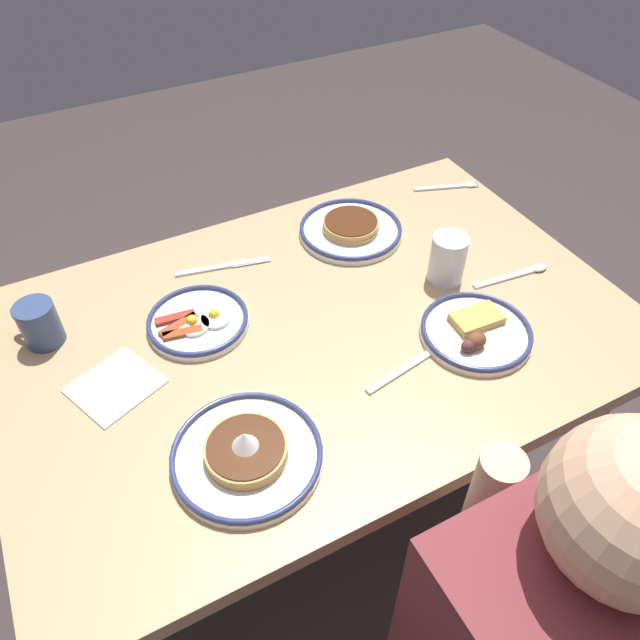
% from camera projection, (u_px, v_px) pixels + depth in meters
% --- Properties ---
extents(ground_plane, '(6.00, 6.00, 0.00)m').
position_uv_depth(ground_plane, '(318.00, 502.00, 1.83)').
color(ground_plane, '#3B3130').
extents(dining_table, '(1.32, 0.88, 0.75)m').
position_uv_depth(dining_table, '(317.00, 354.00, 1.37)').
color(dining_table, tan).
rests_on(dining_table, ground_plane).
extents(plate_near_main, '(0.22, 0.22, 0.04)m').
position_uv_depth(plate_near_main, '(198.00, 321.00, 1.29)').
color(plate_near_main, white).
rests_on(plate_near_main, dining_table).
extents(plate_center_pancakes, '(0.23, 0.23, 0.05)m').
position_uv_depth(plate_center_pancakes, '(476.00, 332.00, 1.26)').
color(plate_center_pancakes, silver).
rests_on(plate_center_pancakes, dining_table).
extents(plate_far_companion, '(0.26, 0.26, 0.04)m').
position_uv_depth(plate_far_companion, '(351.00, 229.00, 1.52)').
color(plate_far_companion, white).
rests_on(plate_far_companion, dining_table).
extents(plate_far_side, '(0.27, 0.27, 0.08)m').
position_uv_depth(plate_far_side, '(247.00, 454.00, 1.05)').
color(plate_far_side, silver).
rests_on(plate_far_side, dining_table).
extents(coffee_mug, '(0.09, 0.10, 0.10)m').
position_uv_depth(coffee_mug, '(38.00, 323.00, 1.23)').
color(coffee_mug, '#334772').
rests_on(coffee_mug, dining_table).
extents(drinking_glass, '(0.08, 0.08, 0.11)m').
position_uv_depth(drinking_glass, '(448.00, 261.00, 1.37)').
color(drinking_glass, silver).
rests_on(drinking_glass, dining_table).
extents(paper_napkin, '(0.19, 0.19, 0.00)m').
position_uv_depth(paper_napkin, '(115.00, 386.00, 1.18)').
color(paper_napkin, white).
rests_on(paper_napkin, dining_table).
extents(fork_near, '(0.20, 0.05, 0.01)m').
position_uv_depth(fork_near, '(406.00, 368.00, 1.21)').
color(fork_near, silver).
rests_on(fork_near, dining_table).
extents(fork_far, '(0.18, 0.08, 0.01)m').
position_uv_depth(fork_far, '(447.00, 187.00, 1.68)').
color(fork_far, silver).
rests_on(fork_far, dining_table).
extents(butter_knife, '(0.22, 0.06, 0.01)m').
position_uv_depth(butter_knife, '(223.00, 266.00, 1.43)').
color(butter_knife, silver).
rests_on(butter_knife, dining_table).
extents(tea_spoon, '(0.20, 0.04, 0.01)m').
position_uv_depth(tea_spoon, '(521.00, 273.00, 1.41)').
color(tea_spoon, silver).
rests_on(tea_spoon, dining_table).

